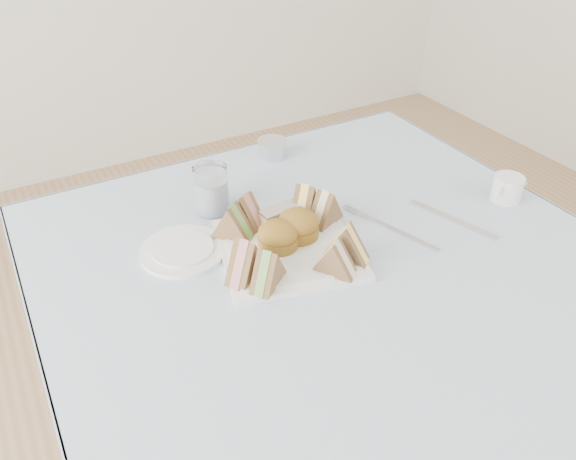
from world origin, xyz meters
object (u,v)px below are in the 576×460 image
table (329,399)px  creamer_jug (507,188)px  serving_plate (288,249)px  water_glass (211,189)px

table → creamer_jug: bearing=1.8°
serving_plate → water_glass: size_ratio=2.44×
table → creamer_jug: size_ratio=14.45×
table → water_glass: (-0.13, 0.28, 0.43)m
serving_plate → water_glass: 0.21m
water_glass → creamer_jug: 0.62m
serving_plate → creamer_jug: creamer_jug is taller
table → water_glass: 0.53m
water_glass → creamer_jug: water_glass is taller
table → serving_plate: (-0.06, 0.08, 0.38)m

